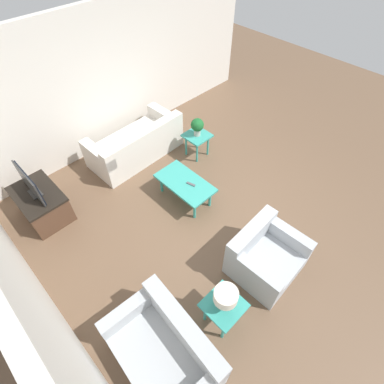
{
  "coord_description": "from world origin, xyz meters",
  "views": [
    {
      "loc": [
        -2.0,
        2.73,
        4.25
      ],
      "look_at": [
        0.33,
        0.45,
        0.55
      ],
      "focal_mm": 28.0,
      "sensor_mm": 36.0,
      "label": 1
    }
  ],
  "objects": [
    {
      "name": "ground_plane",
      "position": [
        0.0,
        0.0,
        0.0
      ],
      "size": [
        14.0,
        14.0,
        0.0
      ],
      "primitive_type": "plane",
      "color": "brown"
    },
    {
      "name": "side_table_lamp",
      "position": [
        -1.27,
        1.46,
        0.42
      ],
      "size": [
        0.48,
        0.48,
        0.51
      ],
      "color": "teal",
      "rests_on": "ground_plane"
    },
    {
      "name": "loveseat",
      "position": [
        -1.1,
        2.3,
        0.29
      ],
      "size": [
        1.43,
        0.98,
        0.75
      ],
      "rotation": [
        0.0,
        0.0,
        3.07
      ],
      "color": "#A8ADB2",
      "rests_on": "ground_plane"
    },
    {
      "name": "armchair",
      "position": [
        -1.17,
        0.41,
        0.3
      ],
      "size": [
        0.91,
        1.01,
        0.75
      ],
      "rotation": [
        0.0,
        0.0,
        -1.54
      ],
      "color": "#A8ADB2",
      "rests_on": "ground_plane"
    },
    {
      "name": "wall_back",
      "position": [
        0.0,
        3.06,
        1.35
      ],
      "size": [
        7.2,
        0.12,
        2.7
      ],
      "color": "silver",
      "rests_on": "ground_plane"
    },
    {
      "name": "sofa",
      "position": [
        2.21,
        0.2,
        0.3
      ],
      "size": [
        0.95,
        1.93,
        0.78
      ],
      "rotation": [
        0.0,
        0.0,
        1.6
      ],
      "color": "silver",
      "rests_on": "ground_plane"
    },
    {
      "name": "remote_control",
      "position": [
        0.55,
        0.26,
        0.44
      ],
      "size": [
        0.16,
        0.08,
        0.02
      ],
      "color": "#4C4C51",
      "rests_on": "coffee_table"
    },
    {
      "name": "coffee_table",
      "position": [
        0.66,
        0.3,
        0.38
      ],
      "size": [
        1.07,
        0.58,
        0.43
      ],
      "color": "teal",
      "rests_on": "ground_plane"
    },
    {
      "name": "table_lamp",
      "position": [
        -1.27,
        1.46,
        0.76
      ],
      "size": [
        0.3,
        0.3,
        0.36
      ],
      "color": "#333333",
      "rests_on": "side_table_lamp"
    },
    {
      "name": "wall_right",
      "position": [
        3.06,
        0.0,
        1.35
      ],
      "size": [
        0.12,
        7.2,
        2.7
      ],
      "color": "silver",
      "rests_on": "ground_plane"
    },
    {
      "name": "side_table_plant",
      "position": [
        1.38,
        -0.72,
        0.42
      ],
      "size": [
        0.48,
        0.48,
        0.51
      ],
      "color": "teal",
      "rests_on": "ground_plane"
    },
    {
      "name": "tv_stand_chest",
      "position": [
        2.11,
        2.31,
        0.29
      ],
      "size": [
        0.97,
        0.66,
        0.55
      ],
      "color": "#4C3323",
      "rests_on": "ground_plane"
    },
    {
      "name": "television",
      "position": [
        2.11,
        2.31,
        0.79
      ],
      "size": [
        0.78,
        0.16,
        0.49
      ],
      "color": "#2D2D2D",
      "rests_on": "tv_stand_chest"
    },
    {
      "name": "potted_plant",
      "position": [
        1.38,
        -0.72,
        0.73
      ],
      "size": [
        0.26,
        0.26,
        0.37
      ],
      "color": "#B2ADA3",
      "rests_on": "side_table_plant"
    }
  ]
}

